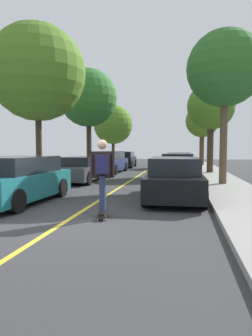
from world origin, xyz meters
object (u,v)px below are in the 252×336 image
object	(u,v)px
parked_car_left_nearest	(17,180)
parked_car_right_nearest	(175,179)
parked_car_left_farthest	(124,160)
skateboarder	(102,172)
parked_car_right_far	(179,162)
street_tree_right_nearest	(225,69)
parked_car_left_far	(108,162)
street_tree_left_near	(88,98)
skateboard	(103,214)
street_tree_right_far	(202,121)
street_tree_left_nearest	(38,73)
parked_car_left_near	(81,169)
street_tree_right_near	(211,107)
parked_car_right_near	(178,166)
street_tree_left_far	(113,125)
streetlamp	(91,129)

from	to	relation	value
parked_car_left_nearest	parked_car_right_nearest	world-z (taller)	parked_car_left_nearest
parked_car_left_farthest	skateboarder	world-z (taller)	skateboarder
parked_car_right_far	street_tree_right_nearest	size ratio (longest dim) A/B	0.66
parked_car_left_nearest	parked_car_left_far	xyz separation A→B (m)	(-0.00, 11.71, 0.02)
parked_car_left_farthest	street_tree_left_near	size ratio (longest dim) A/B	0.56
skateboard	street_tree_right_far	bearing A→B (deg)	80.35
parked_car_left_far	street_tree_left_nearest	xyz separation A→B (m)	(-1.97, -6.28, 4.60)
parked_car_left_near	street_tree_left_near	world-z (taller)	street_tree_left_near
street_tree_right_near	parked_car_right_near	bearing A→B (deg)	-124.17
parked_car_left_near	street_tree_left_nearest	world-z (taller)	street_tree_left_nearest
parked_car_left_farthest	street_tree_right_far	xyz separation A→B (m)	(6.74, 2.50, 3.43)
parked_car_right_nearest	street_tree_right_far	size ratio (longest dim) A/B	0.81
parked_car_left_farthest	street_tree_left_near	distance (m)	6.48
parked_car_right_nearest	street_tree_right_nearest	xyz separation A→B (m)	(1.97, 3.61, 4.37)
parked_car_left_farthest	parked_car_right_near	bearing A→B (deg)	-61.80
street_tree_right_nearest	parked_car_left_nearest	bearing A→B (deg)	-142.46
street_tree_left_far	parked_car_left_nearest	bearing A→B (deg)	-84.80
parked_car_right_nearest	skateboarder	bearing A→B (deg)	-118.43
parked_car_left_nearest	parked_car_left_farthest	bearing A→B (deg)	90.00
parked_car_right_far	streetlamp	bearing A→B (deg)	-174.07
parked_car_left_far	street_tree_left_near	bearing A→B (deg)	139.00
parked_car_right_near	skateboarder	size ratio (longest dim) A/B	2.49
parked_car_left_far	streetlamp	world-z (taller)	streetlamp
parked_car_right_near	street_tree_right_far	bearing A→B (deg)	80.17
street_tree_left_far	parked_car_left_far	bearing A→B (deg)	-78.83
street_tree_left_far	street_tree_right_nearest	size ratio (longest dim) A/B	0.91
parked_car_left_nearest	street_tree_left_nearest	xyz separation A→B (m)	(-1.97, 5.43, 4.62)
street_tree_right_nearest	skateboard	size ratio (longest dim) A/B	7.56
parked_car_right_far	parked_car_left_far	bearing A→B (deg)	-154.86
street_tree_left_far	skateboarder	world-z (taller)	street_tree_left_far
parked_car_left_far	skateboard	xyz separation A→B (m)	(3.11, -13.15, -0.64)
parked_car_right_near	street_tree_right_nearest	world-z (taller)	street_tree_right_nearest
parked_car_left_near	parked_car_left_farthest	distance (m)	11.41
parked_car_left_nearest	street_tree_left_nearest	world-z (taller)	street_tree_left_nearest
parked_car_right_far	street_tree_right_near	distance (m)	4.84
parked_car_right_far	street_tree_left_near	bearing A→B (deg)	-175.59
parked_car_left_farthest	skateboard	bearing A→B (deg)	-80.61
street_tree_right_nearest	street_tree_right_near	distance (m)	6.27
parked_car_left_nearest	street_tree_right_near	xyz separation A→B (m)	(6.74, 11.40, 3.57)
parked_car_left_nearest	parked_car_left_near	distance (m)	5.97
parked_car_left_near	street_tree_left_far	distance (m)	16.23
parked_car_left_farthest	street_tree_left_far	distance (m)	5.84
parked_car_left_farthest	skateboard	size ratio (longest dim) A/B	4.81
parked_car_left_nearest	streetlamp	bearing A→B (deg)	97.52
parked_car_left_near	street_tree_right_far	size ratio (longest dim) A/B	0.75
street_tree_left_near	street_tree_left_far	size ratio (longest dim) A/B	1.26
street_tree_right_near	skateboard	distance (m)	13.98
streetlamp	skateboard	distance (m)	15.77
parked_car_left_far	street_tree_right_nearest	world-z (taller)	street_tree_right_nearest
parked_car_right_near	street_tree_left_far	world-z (taller)	street_tree_left_far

